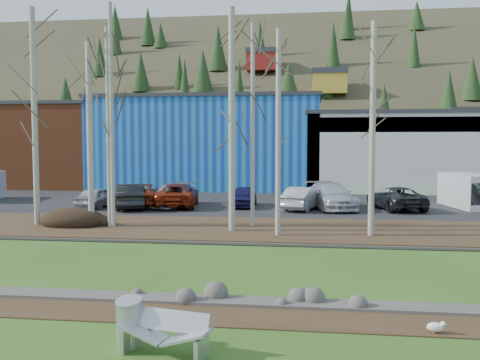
# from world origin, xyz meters

# --- Properties ---
(ground) EXTENTS (200.00, 200.00, 0.00)m
(ground) POSITION_xyz_m (0.00, 0.00, 0.00)
(ground) COLOR #305518
(ground) RESTS_ON ground
(dirt_strip) EXTENTS (80.00, 1.80, 0.03)m
(dirt_strip) POSITION_xyz_m (0.00, 2.10, 0.01)
(dirt_strip) COLOR #382616
(dirt_strip) RESTS_ON ground
(near_bank_rocks) EXTENTS (80.00, 0.80, 0.50)m
(near_bank_rocks) POSITION_xyz_m (0.00, 3.10, 0.00)
(near_bank_rocks) COLOR #47423D
(near_bank_rocks) RESTS_ON ground
(river) EXTENTS (80.00, 8.00, 0.90)m
(river) POSITION_xyz_m (0.00, 7.20, 0.00)
(river) COLOR black
(river) RESTS_ON ground
(far_bank_rocks) EXTENTS (80.00, 0.80, 0.46)m
(far_bank_rocks) POSITION_xyz_m (0.00, 11.30, 0.00)
(far_bank_rocks) COLOR #47423D
(far_bank_rocks) RESTS_ON ground
(far_bank) EXTENTS (80.00, 7.00, 0.15)m
(far_bank) POSITION_xyz_m (0.00, 14.50, 0.07)
(far_bank) COLOR #382616
(far_bank) RESTS_ON ground
(parking_lot) EXTENTS (80.00, 14.00, 0.14)m
(parking_lot) POSITION_xyz_m (0.00, 25.00, 0.07)
(parking_lot) COLOR black
(parking_lot) RESTS_ON ground
(building_brick) EXTENTS (16.32, 12.24, 7.80)m
(building_brick) POSITION_xyz_m (-24.00, 39.00, 3.91)
(building_brick) COLOR brown
(building_brick) RESTS_ON ground
(building_blue) EXTENTS (20.40, 12.24, 8.30)m
(building_blue) POSITION_xyz_m (-6.00, 39.00, 4.16)
(building_blue) COLOR #1439AC
(building_blue) RESTS_ON ground
(building_white) EXTENTS (18.36, 12.24, 6.80)m
(building_white) POSITION_xyz_m (12.00, 38.98, 3.41)
(building_white) COLOR silver
(building_white) RESTS_ON ground
(hillside) EXTENTS (160.00, 72.00, 35.00)m
(hillside) POSITION_xyz_m (0.00, 84.00, 17.50)
(hillside) COLOR #372F1F
(hillside) RESTS_ON ground
(bench_damaged) EXTENTS (1.97, 0.98, 0.84)m
(bench_damaged) POSITION_xyz_m (0.43, -0.39, 0.43)
(bench_damaged) COLOR #B4B7B9
(bench_damaged) RESTS_ON ground
(litter_bin) EXTENTS (0.64, 0.64, 0.91)m
(litter_bin) POSITION_xyz_m (-0.40, -0.09, 0.45)
(litter_bin) COLOR #B4B7B9
(litter_bin) RESTS_ON ground
(seagull) EXTENTS (0.44, 0.21, 0.32)m
(seagull) POSITION_xyz_m (5.99, 1.42, 0.18)
(seagull) COLOR gold
(seagull) RESTS_ON ground
(dirt_mound) EXTENTS (3.21, 2.26, 0.63)m
(dirt_mound) POSITION_xyz_m (-8.24, 14.20, 0.46)
(dirt_mound) COLOR black
(dirt_mound) RESTS_ON far_bank
(birch_0) EXTENTS (0.27, 0.27, 10.55)m
(birch_0) POSITION_xyz_m (-10.11, 14.25, 5.43)
(birch_0) COLOR beige
(birch_0) RESTS_ON far_bank
(birch_1) EXTENTS (0.22, 0.22, 9.46)m
(birch_1) POSITION_xyz_m (-6.29, 14.07, 4.88)
(birch_1) COLOR beige
(birch_1) RESTS_ON far_bank
(birch_2) EXTENTS (0.29, 0.29, 8.81)m
(birch_2) POSITION_xyz_m (-7.26, 14.17, 4.55)
(birch_2) COLOR beige
(birch_2) RESTS_ON far_bank
(birch_3) EXTENTS (0.20, 0.20, 10.58)m
(birch_3) POSITION_xyz_m (-6.11, 14.05, 5.44)
(birch_3) COLOR beige
(birch_3) RESTS_ON far_bank
(birch_4) EXTENTS (0.29, 0.29, 10.09)m
(birch_4) POSITION_xyz_m (-0.30, 13.66, 5.20)
(birch_4) COLOR beige
(birch_4) RESTS_ON far_bank
(birch_5) EXTENTS (0.20, 0.20, 9.67)m
(birch_5) POSITION_xyz_m (0.50, 15.12, 4.99)
(birch_5) COLOR beige
(birch_5) RESTS_ON far_bank
(birch_6) EXTENTS (0.23, 0.23, 8.87)m
(birch_6) POSITION_xyz_m (1.87, 12.70, 4.59)
(birch_6) COLOR beige
(birch_6) RESTS_ON far_bank
(birch_7) EXTENTS (0.26, 0.26, 9.16)m
(birch_7) POSITION_xyz_m (5.88, 13.14, 4.73)
(birch_7) COLOR beige
(birch_7) RESTS_ON far_bank
(car_0) EXTENTS (1.87, 3.86, 1.27)m
(car_0) POSITION_xyz_m (-9.93, 21.41, 0.77)
(car_0) COLOR silver
(car_0) RESTS_ON parking_lot
(car_1) EXTENTS (3.17, 4.86, 1.51)m
(car_1) POSITION_xyz_m (-7.77, 21.09, 0.90)
(car_1) COLOR black
(car_1) RESTS_ON parking_lot
(car_2) EXTENTS (3.11, 5.50, 1.45)m
(car_2) POSITION_xyz_m (-5.05, 22.31, 0.86)
(car_2) COLOR maroon
(car_2) RESTS_ON parking_lot
(car_3) EXTENTS (2.70, 5.13, 1.42)m
(car_3) POSITION_xyz_m (-5.39, 22.36, 0.85)
(car_3) COLOR #989BA0
(car_3) RESTS_ON parking_lot
(car_4) EXTENTS (1.64, 3.84, 1.30)m
(car_4) POSITION_xyz_m (-0.91, 22.82, 0.79)
(car_4) COLOR #1E1A52
(car_4) RESTS_ON parking_lot
(car_5) EXTENTS (2.74, 4.44, 1.38)m
(car_5) POSITION_xyz_m (2.89, 21.89, 0.83)
(car_5) COLOR silver
(car_5) RESTS_ON parking_lot
(car_6) EXTENTS (3.43, 5.34, 1.37)m
(car_6) POSITION_xyz_m (8.39, 22.70, 0.82)
(car_6) COLOR #29282B
(car_6) RESTS_ON parking_lot
(car_7) EXTENTS (3.56, 5.80, 1.57)m
(car_7) POSITION_xyz_m (4.51, 22.52, 0.92)
(car_7) COLOR silver
(car_7) RESTS_ON parking_lot
(car_8) EXTENTS (3.11, 5.50, 1.45)m
(car_8) POSITION_xyz_m (-7.28, 22.31, 0.86)
(car_8) COLOR maroon
(car_8) RESTS_ON parking_lot
(van_white) EXTENTS (2.74, 5.01, 2.08)m
(van_white) POSITION_xyz_m (13.12, 24.26, 1.18)
(van_white) COLOR white
(van_white) RESTS_ON parking_lot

